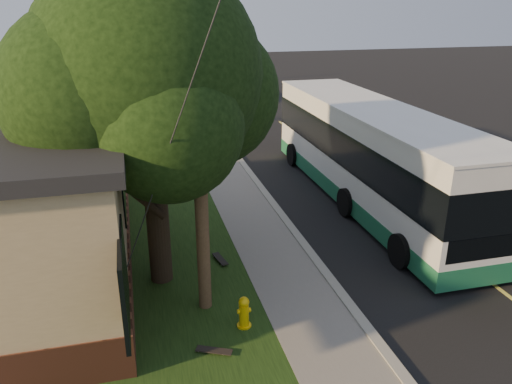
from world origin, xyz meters
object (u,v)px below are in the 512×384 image
at_px(utility_pole, 197,115).
at_px(leafy_tree, 148,78).
at_px(skateboard_spare, 214,351).
at_px(skateboard_main, 220,259).
at_px(fire_hydrant, 244,312).
at_px(bare_tree_near, 150,94).
at_px(dumpster, 61,195).
at_px(distant_car, 238,89).
at_px(traffic_signal, 187,47).
at_px(bare_tree_far, 148,68).
at_px(transit_bus, 371,152).

height_order(utility_pole, leafy_tree, utility_pole).
height_order(utility_pole, skateboard_spare, utility_pole).
relative_size(skateboard_main, skateboard_spare, 1.04).
bearing_deg(skateboard_main, utility_pole, -109.79).
distance_m(fire_hydrant, bare_tree_near, 18.10).
height_order(utility_pole, dumpster, utility_pole).
xyz_separation_m(leafy_tree, distant_car, (7.24, 23.70, -4.37)).
bearing_deg(distant_car, traffic_signal, 115.91).
bearing_deg(dumpster, distant_car, 61.43).
bearing_deg(fire_hydrant, skateboard_spare, -137.91).
bearing_deg(fire_hydrant, traffic_signal, 84.79).
xyz_separation_m(traffic_signal, skateboard_spare, (-3.90, -34.72, -3.04)).
bearing_deg(bare_tree_far, leafy_tree, -92.45).
distance_m(transit_bus, skateboard_spare, 9.90).
xyz_separation_m(transit_bus, distant_car, (-0.38, 20.13, -1.02)).
bearing_deg(transit_bus, bare_tree_far, 105.17).
bearing_deg(traffic_signal, skateboard_main, -95.66).
xyz_separation_m(bare_tree_near, skateboard_spare, (0.10, -18.72, -2.03)).
bearing_deg(distant_car, skateboard_spare, -96.08).
relative_size(fire_hydrant, transit_bus, 0.06).
bearing_deg(skateboard_spare, bare_tree_far, 89.26).
height_order(bare_tree_near, transit_bus, bare_tree_near).
height_order(skateboard_main, skateboard_spare, skateboard_main).
distance_m(fire_hydrant, traffic_signal, 34.25).
bearing_deg(leafy_tree, skateboard_main, 13.65).
xyz_separation_m(bare_tree_near, bare_tree_far, (0.50, 12.00, -0.15)).
relative_size(fire_hydrant, skateboard_main, 0.94).
distance_m(traffic_signal, skateboard_main, 31.26).
bearing_deg(skateboard_main, skateboard_spare, -102.42).
height_order(bare_tree_near, skateboard_main, bare_tree_near).
bearing_deg(distant_car, bare_tree_far, 156.34).
xyz_separation_m(leafy_tree, transit_bus, (7.62, 3.58, -3.34)).
relative_size(leafy_tree, skateboard_spare, 10.24).
distance_m(skateboard_main, distant_car, 24.00).
relative_size(traffic_signal, skateboard_spare, 7.22).
bearing_deg(skateboard_main, traffic_signal, 84.34).
height_order(fire_hydrant, skateboard_spare, fire_hydrant).
height_order(traffic_signal, dumpster, traffic_signal).
bearing_deg(fire_hydrant, dumpster, 120.47).
bearing_deg(dumpster, skateboard_spare, -66.12).
xyz_separation_m(dumpster, distant_car, (10.18, 18.69, 0.09)).
height_order(fire_hydrant, distant_car, distant_car).
height_order(skateboard_spare, distant_car, distant_car).
bearing_deg(skateboard_spare, distant_car, 76.57).
xyz_separation_m(leafy_tree, skateboard_spare, (0.77, -3.37, -5.04)).
bearing_deg(dumpster, bare_tree_far, 79.57).
bearing_deg(distant_car, leafy_tree, -99.63).
relative_size(traffic_signal, skateboard_main, 6.96).
bearing_deg(dumpster, utility_pole, -60.31).
bearing_deg(skateboard_spare, transit_bus, 45.43).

